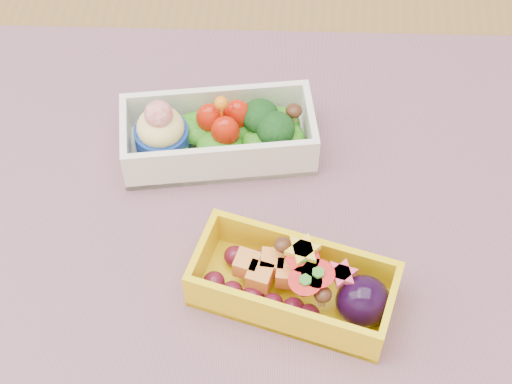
# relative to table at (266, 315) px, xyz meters

# --- Properties ---
(table) EXTENTS (1.20, 0.80, 0.75)m
(table) POSITION_rel_table_xyz_m (0.00, 0.00, 0.00)
(table) COLOR brown
(table) RESTS_ON ground
(placemat) EXTENTS (0.62, 0.50, 0.00)m
(placemat) POSITION_rel_table_xyz_m (-0.02, 0.03, 0.10)
(placemat) COLOR #8B6066
(placemat) RESTS_ON table
(bento_white) EXTENTS (0.18, 0.10, 0.07)m
(bento_white) POSITION_rel_table_xyz_m (-0.05, 0.10, 0.12)
(bento_white) COLOR white
(bento_white) RESTS_ON placemat
(bento_yellow) EXTENTS (0.16, 0.10, 0.05)m
(bento_yellow) POSITION_rel_table_xyz_m (0.03, -0.04, 0.12)
(bento_yellow) COLOR yellow
(bento_yellow) RESTS_ON placemat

